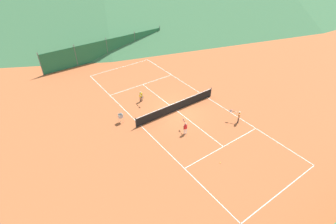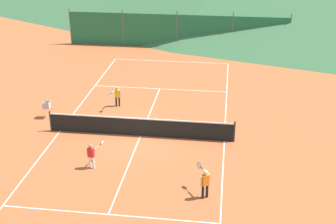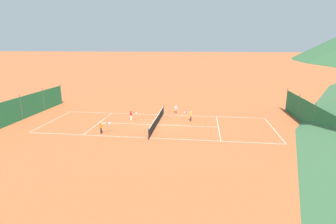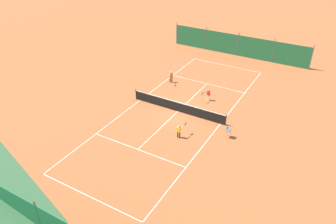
# 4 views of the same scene
# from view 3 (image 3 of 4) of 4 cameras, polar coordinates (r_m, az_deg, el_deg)

# --- Properties ---
(ground_plane) EXTENTS (600.00, 600.00, 0.00)m
(ground_plane) POSITION_cam_3_polar(r_m,az_deg,el_deg) (27.85, -2.36, -2.79)
(ground_plane) COLOR #A8542D
(court_line_markings) EXTENTS (8.25, 23.85, 0.01)m
(court_line_markings) POSITION_cam_3_polar(r_m,az_deg,el_deg) (27.85, -2.36, -2.79)
(court_line_markings) COLOR white
(court_line_markings) RESTS_ON ground
(tennis_net) EXTENTS (9.18, 0.08, 1.06)m
(tennis_net) POSITION_cam_3_polar(r_m,az_deg,el_deg) (27.70, -2.38, -1.81)
(tennis_net) COLOR #2D2D2D
(tennis_net) RESTS_ON ground
(windscreen_fence_far) EXTENTS (17.28, 0.08, 2.90)m
(windscreen_fence_far) POSITION_cam_3_polar(r_m,az_deg,el_deg) (29.23, 29.13, -1.15)
(windscreen_fence_far) COLOR #236B42
(windscreen_fence_far) RESTS_ON ground
(windscreen_fence_near) EXTENTS (17.28, 0.08, 2.90)m
(windscreen_fence_near) POSITION_cam_3_polar(r_m,az_deg,el_deg) (33.73, -29.32, 0.69)
(windscreen_fence_near) COLOR #236B42
(windscreen_fence_near) RESTS_ON ground
(player_near_service) EXTENTS (0.43, 0.97, 1.16)m
(player_near_service) POSITION_cam_3_polar(r_m,az_deg,el_deg) (29.19, 4.93, -0.64)
(player_near_service) COLOR black
(player_near_service) RESTS_ON ground
(player_far_service) EXTENTS (0.56, 1.02, 1.23)m
(player_far_service) POSITION_cam_3_polar(r_m,az_deg,el_deg) (25.75, -14.31, -3.01)
(player_far_service) COLOR black
(player_far_service) RESTS_ON ground
(player_far_baseline) EXTENTS (0.56, 0.94, 1.15)m
(player_far_baseline) POSITION_cam_3_polar(r_m,az_deg,el_deg) (29.75, -7.98, -0.45)
(player_far_baseline) COLOR white
(player_far_baseline) RESTS_ON ground
(tennis_ball_far_corner) EXTENTS (0.07, 0.07, 0.07)m
(tennis_ball_far_corner) POSITION_cam_3_polar(r_m,az_deg,el_deg) (31.37, -15.62, -1.28)
(tennis_ball_far_corner) COLOR #CCE033
(tennis_ball_far_corner) RESTS_ON ground
(tennis_ball_by_net_left) EXTENTS (0.07, 0.07, 0.07)m
(tennis_ball_by_net_left) POSITION_cam_3_polar(r_m,az_deg,el_deg) (28.05, 5.47, -2.65)
(tennis_ball_by_net_left) COLOR #CCE033
(tennis_ball_by_net_left) RESTS_ON ground
(tennis_ball_mid_court) EXTENTS (0.07, 0.07, 0.07)m
(tennis_ball_mid_court) POSITION_cam_3_polar(r_m,az_deg,el_deg) (28.65, 7.48, -2.34)
(tennis_ball_mid_court) COLOR #CCE033
(tennis_ball_mid_court) RESTS_ON ground
(ball_hopper) EXTENTS (0.36, 0.36, 0.89)m
(ball_hopper) POSITION_cam_3_polar(r_m,az_deg,el_deg) (32.55, 1.77, 0.94)
(ball_hopper) COLOR #B7B7BC
(ball_hopper) RESTS_ON ground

